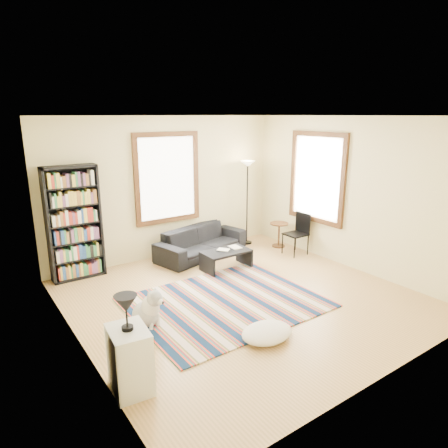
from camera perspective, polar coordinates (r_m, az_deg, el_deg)
floor at (r=6.51m, az=2.56°, el=-10.78°), size 5.00×5.00×0.10m
ceiling at (r=5.84m, az=2.91°, el=15.68°), size 5.00×5.00×0.10m
wall_back at (r=8.14m, az=-8.32°, el=5.19°), size 5.00×0.10×2.80m
wall_front at (r=4.37m, az=23.64°, el=-4.93°), size 5.00×0.10×2.80m
wall_left at (r=4.94m, az=-21.46°, el=-2.39°), size 0.10×5.00×2.80m
wall_right at (r=7.80m, az=17.80°, el=4.17°), size 0.10×5.00×2.80m
window_back at (r=8.03m, az=-8.11°, el=6.51°), size 1.20×0.06×1.60m
window_right at (r=8.21m, az=13.15°, el=6.45°), size 0.06×1.20×1.60m
rug at (r=6.29m, az=0.16°, el=-11.12°), size 2.80×2.24×0.02m
sofa at (r=8.22m, az=-3.24°, el=-2.54°), size 1.24×2.12×0.58m
bookshelf at (r=7.37m, az=-20.63°, el=0.09°), size 0.90×0.30×2.00m
coffee_table at (r=7.53m, az=0.31°, el=-5.13°), size 1.02×0.81×0.36m
book_a at (r=7.41m, az=-0.32°, el=-3.91°), size 0.27×0.26×0.02m
book_b at (r=7.58m, az=1.02°, el=-3.46°), size 0.19×0.26×0.02m
floor_cushion at (r=5.38m, az=6.15°, el=-15.16°), size 0.82×0.68×0.18m
floor_lamp at (r=8.83m, az=3.32°, el=3.01°), size 0.38×0.38×1.86m
side_table at (r=8.83m, az=7.83°, el=-1.54°), size 0.52×0.52×0.54m
folding_chair at (r=8.37m, az=10.19°, el=-1.45°), size 0.42×0.40×0.86m
white_cabinet at (r=4.50m, az=-13.31°, el=-18.33°), size 0.43×0.54×0.70m
table_lamp at (r=4.23m, az=-13.77°, el=-12.22°), size 0.31×0.31×0.38m
dog at (r=5.68m, az=-11.18°, el=-11.52°), size 0.56×0.66×0.55m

